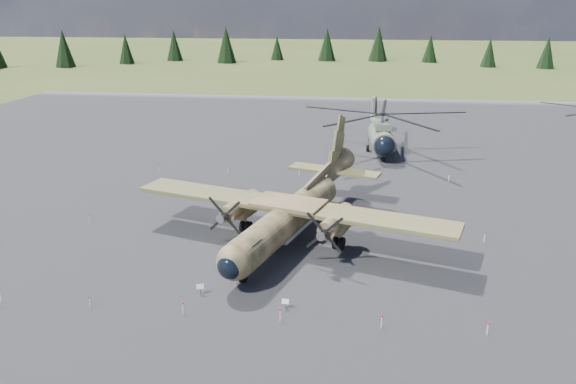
# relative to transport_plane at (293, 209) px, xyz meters

# --- Properties ---
(ground) EXTENTS (500.00, 500.00, 0.00)m
(ground) POSITION_rel_transport_plane_xyz_m (-1.31, 0.97, -2.50)
(ground) COLOR #505927
(ground) RESTS_ON ground
(apron) EXTENTS (120.00, 120.00, 0.04)m
(apron) POSITION_rel_transport_plane_xyz_m (-1.31, 10.97, -2.50)
(apron) COLOR #525156
(apron) RESTS_ON ground
(transport_plane) EXTENTS (26.00, 23.19, 8.69)m
(transport_plane) POSITION_rel_transport_plane_xyz_m (0.00, 0.00, 0.00)
(transport_plane) COLOR #3D3E21
(transport_plane) RESTS_ON ground
(helicopter_near) EXTENTS (22.33, 25.41, 5.32)m
(helicopter_near) POSITION_rel_transport_plane_xyz_m (7.83, 27.60, 1.28)
(helicopter_near) COLOR gray
(helicopter_near) RESTS_ON ground
(info_placard_left) EXTENTS (0.50, 0.34, 0.73)m
(info_placard_left) POSITION_rel_transport_plane_xyz_m (-4.96, -9.93, -2.01)
(info_placard_left) COLOR gray
(info_placard_left) RESTS_ON ground
(info_placard_right) EXTENTS (0.46, 0.23, 0.69)m
(info_placard_right) POSITION_rel_transport_plane_xyz_m (0.81, -11.09, -2.04)
(info_placard_right) COLOR gray
(info_placard_right) RESTS_ON ground
(barrier_fence) EXTENTS (33.12, 29.62, 0.85)m
(barrier_fence) POSITION_rel_transport_plane_xyz_m (-1.77, 0.89, -1.99)
(barrier_fence) COLOR silver
(barrier_fence) RESTS_ON ground
(treeline) EXTENTS (296.35, 292.90, 11.00)m
(treeline) POSITION_rel_transport_plane_xyz_m (-3.74, 7.70, 2.33)
(treeline) COLOR black
(treeline) RESTS_ON ground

